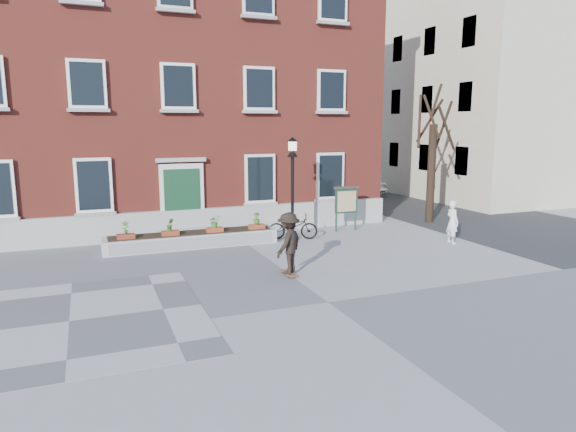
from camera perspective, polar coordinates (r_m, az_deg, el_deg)
name	(u,v)px	position (r m, az deg, el deg)	size (l,w,h in m)	color
ground	(328,302)	(13.05, 4.47, -9.54)	(100.00, 100.00, 0.00)	gray
checker_patch	(69,321)	(12.81, -23.14, -10.71)	(6.00, 6.00, 0.01)	#545457
bicycle	(293,226)	(19.84, 0.54, -1.17)	(0.66, 1.90, 1.00)	black
parked_car	(352,182)	(32.92, 7.15, 3.73)	(1.62, 4.64, 1.53)	#B1B3B6
bystander	(452,222)	(20.06, 17.80, -0.64)	(0.59, 0.39, 1.61)	white
brick_building	(159,83)	(25.31, -14.12, 14.17)	(18.40, 10.85, 12.60)	maroon
planter_assembly	(192,238)	(18.97, -10.58, -2.47)	(6.20, 1.12, 1.15)	beige
bare_tree	(432,161)	(23.94, 15.70, 5.93)	(1.83, 1.83, 6.16)	black
side_street	(436,87)	(38.79, 16.14, 13.63)	(15.20, 36.00, 14.50)	#333436
lamp_post	(292,174)	(19.31, 0.50, 4.64)	(0.40, 0.40, 3.93)	black
notice_board	(346,201)	(21.43, 6.49, 1.68)	(1.10, 0.16, 1.87)	#172F22
skateboarder	(289,243)	(14.98, 0.06, -3.03)	(1.32, 1.27, 1.88)	brown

